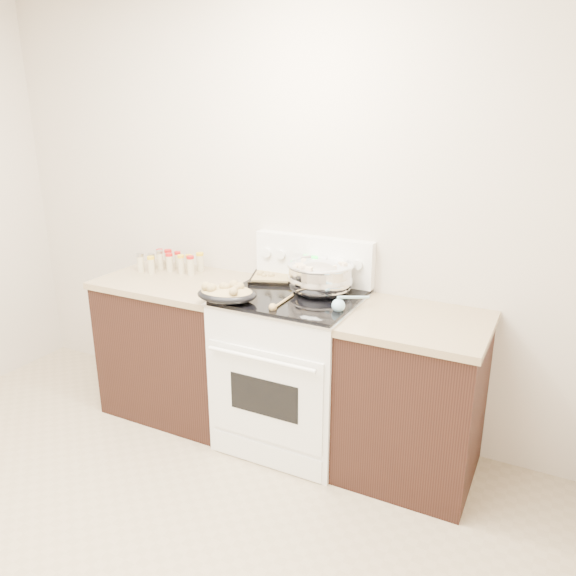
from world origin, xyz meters
The scene contains 10 objects.
room_shell centered at (0.00, 0.00, 1.70)m, with size 4.10×3.60×2.75m.
counter_left centered at (-0.48, 1.43, 0.46)m, with size 0.93×0.67×0.92m.
counter_right centered at (1.08, 1.43, 0.46)m, with size 0.73×0.67×0.92m.
kitchen_range centered at (0.35, 1.42, 0.49)m, with size 0.78×0.73×1.22m.
mixing_bowl centered at (0.47, 1.54, 1.03)m, with size 0.42×0.42×0.23m.
roasting_pan centered at (0.08, 1.16, 0.99)m, with size 0.38×0.30×0.12m.
baking_sheet centered at (0.17, 1.66, 0.96)m, with size 0.47×0.40×0.06m.
wooden_spoon centered at (0.37, 1.20, 0.95)m, with size 0.04×0.26×0.04m.
blue_ladle centered at (0.69, 1.32, 0.97)m, with size 0.14×0.24×0.09m.
spice_jars centered at (-0.63, 1.56, 0.98)m, with size 0.39×0.24×0.13m.
Camera 1 is at (1.70, -1.29, 1.99)m, focal length 35.00 mm.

